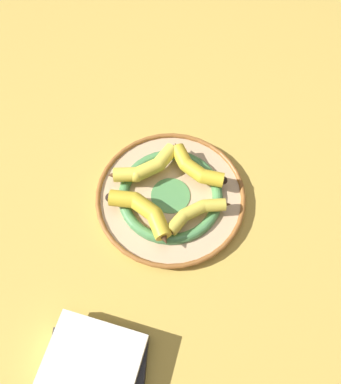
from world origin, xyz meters
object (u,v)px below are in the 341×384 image
object	(u,v)px
banana_a	(145,168)
banana_b	(195,167)
decorative_bowl	(170,196)
banana_c	(196,212)
banana_d	(143,211)
book_stack	(95,361)

from	to	relation	value
banana_a	banana_b	world-z (taller)	same
decorative_bowl	banana_c	size ratio (longest dim) A/B	2.23
banana_d	banana_a	bearing A→B (deg)	-53.10
decorative_bowl	book_stack	world-z (taller)	book_stack
banana_a	book_stack	world-z (taller)	banana_a
banana_b	banana_c	distance (m)	0.12
banana_d	book_stack	size ratio (longest dim) A/B	0.83
banana_d	banana_c	bearing A→B (deg)	-142.81
banana_a	banana_c	xyz separation A→B (m)	(0.01, -0.17, -0.00)
banana_d	banana_b	bearing A→B (deg)	-98.55
banana_b	banana_c	size ratio (longest dim) A/B	1.04
decorative_bowl	book_stack	size ratio (longest dim) A/B	1.58
decorative_bowl	banana_b	bearing A→B (deg)	2.52
banana_a	banana_b	distance (m)	0.12
decorative_bowl	banana_b	size ratio (longest dim) A/B	2.13
banana_c	banana_b	bearing A→B (deg)	-116.62
banana_a	banana_d	world-z (taller)	banana_d
decorative_bowl	banana_c	world-z (taller)	banana_c
banana_c	banana_a	bearing A→B (deg)	-71.31
banana_d	book_stack	bearing A→B (deg)	111.93
banana_c	book_stack	world-z (taller)	banana_c
banana_a	banana_b	xyz separation A→B (m)	(0.09, -0.08, 0.00)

